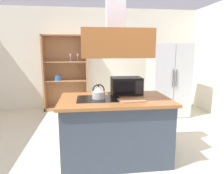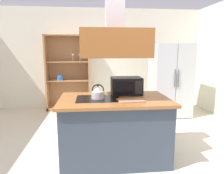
{
  "view_description": "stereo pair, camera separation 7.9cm",
  "coord_description": "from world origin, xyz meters",
  "px_view_note": "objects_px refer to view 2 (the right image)",
  "views": [
    {
      "loc": [
        -0.16,
        -2.72,
        1.55
      ],
      "look_at": [
        0.23,
        0.4,
        1.0
      ],
      "focal_mm": 32.58,
      "sensor_mm": 36.0,
      "label": 1
    },
    {
      "loc": [
        -0.09,
        -2.73,
        1.55
      ],
      "look_at": [
        0.23,
        0.4,
        1.0
      ],
      "focal_mm": 32.58,
      "sensor_mm": 36.0,
      "label": 2
    }
  ],
  "objects_px": {
    "dish_cabinet": "(68,77)",
    "refrigerator": "(170,80)",
    "microwave": "(126,86)",
    "kettle": "(98,93)",
    "cutting_board": "(131,100)"
  },
  "relations": [
    {
      "from": "cutting_board",
      "to": "refrigerator",
      "type": "bearing_deg",
      "value": 57.02
    },
    {
      "from": "kettle",
      "to": "microwave",
      "type": "bearing_deg",
      "value": 31.47
    },
    {
      "from": "dish_cabinet",
      "to": "kettle",
      "type": "relative_size",
      "value": 9.69
    },
    {
      "from": "dish_cabinet",
      "to": "microwave",
      "type": "relative_size",
      "value": 4.29
    },
    {
      "from": "refrigerator",
      "to": "cutting_board",
      "type": "distance_m",
      "value": 2.52
    },
    {
      "from": "cutting_board",
      "to": "microwave",
      "type": "height_order",
      "value": "microwave"
    },
    {
      "from": "dish_cabinet",
      "to": "cutting_board",
      "type": "distance_m",
      "value": 3.13
    },
    {
      "from": "refrigerator",
      "to": "microwave",
      "type": "distance_m",
      "value": 2.15
    },
    {
      "from": "cutting_board",
      "to": "microwave",
      "type": "distance_m",
      "value": 0.48
    },
    {
      "from": "dish_cabinet",
      "to": "refrigerator",
      "type": "bearing_deg",
      "value": -17.65
    },
    {
      "from": "cutting_board",
      "to": "dish_cabinet",
      "type": "bearing_deg",
      "value": 111.37
    },
    {
      "from": "cutting_board",
      "to": "kettle",
      "type": "bearing_deg",
      "value": 156.58
    },
    {
      "from": "dish_cabinet",
      "to": "kettle",
      "type": "xyz_separation_m",
      "value": [
        0.71,
        -2.73,
        0.11
      ]
    },
    {
      "from": "refrigerator",
      "to": "cutting_board",
      "type": "xyz_separation_m",
      "value": [
        -1.37,
        -2.12,
        0.04
      ]
    },
    {
      "from": "dish_cabinet",
      "to": "microwave",
      "type": "xyz_separation_m",
      "value": [
        1.16,
        -2.46,
        0.16
      ]
    }
  ]
}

